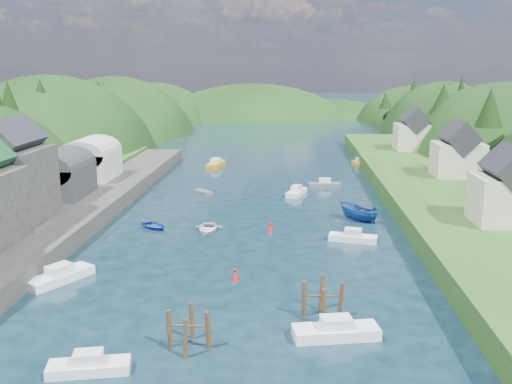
# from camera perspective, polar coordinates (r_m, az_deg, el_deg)

# --- Properties ---
(ground) EXTENTS (600.00, 600.00, 0.00)m
(ground) POSITION_cam_1_polar(r_m,az_deg,el_deg) (90.01, 0.87, 0.59)
(ground) COLOR black
(ground) RESTS_ON ground
(hillside_left) EXTENTS (44.00, 245.56, 52.00)m
(hillside_left) POSITION_cam_1_polar(r_m,az_deg,el_deg) (126.03, -19.47, -0.37)
(hillside_left) COLOR black
(hillside_left) RESTS_ON ground
(hillside_right) EXTENTS (36.00, 245.56, 48.00)m
(hillside_right) POSITION_cam_1_polar(r_m,az_deg,el_deg) (122.95, 22.89, -0.67)
(hillside_right) COLOR black
(hillside_right) RESTS_ON ground
(far_hills) EXTENTS (103.00, 68.00, 44.00)m
(far_hills) POSITION_cam_1_polar(r_m,az_deg,el_deg) (214.01, 2.75, 4.72)
(far_hills) COLOR black
(far_hills) RESTS_ON ground
(hill_trees) EXTENTS (89.10, 146.55, 11.55)m
(hill_trees) POSITION_cam_1_polar(r_m,az_deg,el_deg) (103.34, 1.33, 8.34)
(hill_trees) COLOR black
(hill_trees) RESTS_ON ground
(quay_left) EXTENTS (12.00, 110.00, 2.00)m
(quay_left) POSITION_cam_1_polar(r_m,az_deg,el_deg) (66.80, -21.52, -3.74)
(quay_left) COLOR #2D2B28
(quay_left) RESTS_ON ground
(boat_sheds) EXTENTS (7.00, 21.00, 7.50)m
(boat_sheds) POSITION_cam_1_polar(r_m,az_deg,el_deg) (83.70, -17.59, 2.75)
(boat_sheds) COLOR #2D2D30
(boat_sheds) RESTS_ON quay_left
(terrace_right) EXTENTS (16.00, 120.00, 2.40)m
(terrace_right) POSITION_cam_1_polar(r_m,az_deg,el_deg) (82.59, 18.13, -0.30)
(terrace_right) COLOR #234719
(terrace_right) RESTS_ON ground
(right_bank_cottages) EXTENTS (9.00, 59.24, 8.41)m
(right_bank_cottages) POSITION_cam_1_polar(r_m,az_deg,el_deg) (90.45, 18.88, 3.73)
(right_bank_cottages) COLOR beige
(right_bank_cottages) RESTS_ON terrace_right
(piling_cluster_near) EXTENTS (3.18, 2.97, 3.29)m
(piling_cluster_near) POSITION_cam_1_polar(r_m,az_deg,el_deg) (39.98, -6.73, -13.84)
(piling_cluster_near) COLOR #382314
(piling_cluster_near) RESTS_ON ground
(piling_cluster_far) EXTENTS (3.35, 3.11, 3.45)m
(piling_cluster_far) POSITION_cam_1_polar(r_m,az_deg,el_deg) (44.40, 6.62, -10.92)
(piling_cluster_far) COLOR #382314
(piling_cluster_far) RESTS_ON ground
(channel_buoy_near) EXTENTS (0.70, 0.70, 1.10)m
(channel_buoy_near) POSITION_cam_1_polar(r_m,az_deg,el_deg) (51.39, -2.12, -8.30)
(channel_buoy_near) COLOR #B90E0E
(channel_buoy_near) RESTS_ON ground
(channel_buoy_far) EXTENTS (0.70, 0.70, 1.10)m
(channel_buoy_far) POSITION_cam_1_polar(r_m,az_deg,el_deg) (65.67, 1.43, -3.58)
(channel_buoy_far) COLOR #B90E0E
(channel_buoy_far) RESTS_ON ground
(moored_boats) EXTENTS (36.84, 88.69, 2.15)m
(moored_boats) POSITION_cam_1_polar(r_m,az_deg,el_deg) (64.73, 0.71, -3.73)
(moored_boats) COLOR white
(moored_boats) RESTS_ON ground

